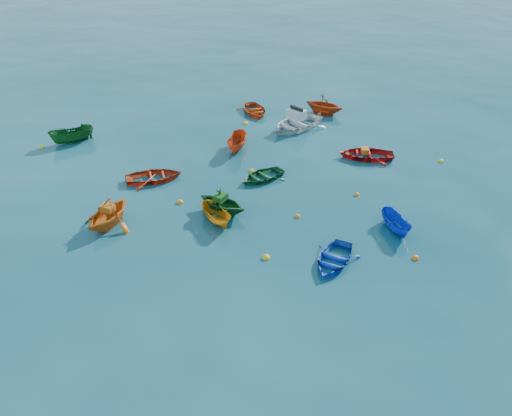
# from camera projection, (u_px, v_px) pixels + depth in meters

# --- Properties ---
(ground) EXTENTS (160.00, 160.00, 0.00)m
(ground) POSITION_uv_depth(u_px,v_px,m) (237.00, 274.00, 22.18)
(ground) COLOR #093B43
(ground) RESTS_ON ground
(dinghy_blue_se) EXTENTS (2.87, 3.42, 0.61)m
(dinghy_blue_se) POSITION_uv_depth(u_px,v_px,m) (333.00, 262.00, 22.87)
(dinghy_blue_se) COLOR #0F3FC2
(dinghy_blue_se) RESTS_ON ground
(dinghy_orange_w) EXTENTS (3.27, 3.59, 1.63)m
(dinghy_orange_w) POSITION_uv_depth(u_px,v_px,m) (110.00, 225.00, 25.55)
(dinghy_orange_w) COLOR orange
(dinghy_orange_w) RESTS_ON ground
(sampan_yellow_mid) EXTENTS (2.35, 2.45, 0.95)m
(sampan_yellow_mid) POSITION_uv_depth(u_px,v_px,m) (217.00, 222.00, 25.75)
(sampan_yellow_mid) COLOR orange
(sampan_yellow_mid) RESTS_ON ground
(dinghy_green_e) EXTENTS (3.51, 3.52, 0.60)m
(dinghy_green_e) POSITION_uv_depth(u_px,v_px,m) (262.00, 179.00, 29.74)
(dinghy_green_e) COLOR #124E20
(dinghy_green_e) RESTS_ON ground
(dinghy_red_nw) EXTENTS (3.97, 3.50, 0.68)m
(dinghy_red_nw) POSITION_uv_depth(u_px,v_px,m) (155.00, 180.00, 29.65)
(dinghy_red_nw) COLOR #B72D0F
(dinghy_red_nw) RESTS_ON ground
(sampan_orange_n) EXTENTS (1.15, 2.90, 1.11)m
(sampan_orange_n) POSITION_uv_depth(u_px,v_px,m) (237.00, 149.00, 33.31)
(sampan_orange_n) COLOR #B83911
(sampan_orange_n) RESTS_ON ground
(dinghy_green_n) EXTENTS (3.44, 3.23, 1.45)m
(dinghy_green_n) POSITION_uv_depth(u_px,v_px,m) (223.00, 212.00, 26.55)
(dinghy_green_n) COLOR #124E1F
(dinghy_green_n) RESTS_ON ground
(dinghy_red_ne) EXTENTS (3.61, 2.69, 0.72)m
(dinghy_red_ne) POSITION_uv_depth(u_px,v_px,m) (366.00, 158.00, 32.24)
(dinghy_red_ne) COLOR #A9100E
(dinghy_red_ne) RESTS_ON ground
(sampan_blue_far) EXTENTS (1.80, 2.55, 0.93)m
(sampan_blue_far) POSITION_uv_depth(u_px,v_px,m) (395.00, 230.00, 25.13)
(sampan_blue_far) COLOR #0D2EAE
(sampan_blue_far) RESTS_ON ground
(dinghy_red_far) EXTENTS (3.58, 3.99, 0.68)m
(dinghy_red_far) POSITION_uv_depth(u_px,v_px,m) (255.00, 113.00, 39.06)
(dinghy_red_far) COLOR #BD3D0F
(dinghy_red_far) RESTS_ON ground
(dinghy_orange_far) EXTENTS (3.84, 3.61, 1.61)m
(dinghy_orange_far) POSITION_uv_depth(u_px,v_px,m) (323.00, 113.00, 38.99)
(dinghy_orange_far) COLOR #B93D11
(dinghy_orange_far) RESTS_ON ground
(sampan_green_far) EXTENTS (3.05, 2.80, 1.17)m
(sampan_green_far) POSITION_uv_depth(u_px,v_px,m) (73.00, 142.00, 34.32)
(sampan_green_far) COLOR #124D1A
(sampan_green_far) RESTS_ON ground
(motorboat_white) EXTENTS (5.28, 5.53, 1.53)m
(motorboat_white) POSITION_uv_depth(u_px,v_px,m) (296.00, 128.00, 36.45)
(motorboat_white) COLOR silver
(motorboat_white) RESTS_ON ground
(tarp_orange_a) EXTENTS (0.73, 0.61, 0.31)m
(tarp_orange_a) POSITION_uv_depth(u_px,v_px,m) (108.00, 208.00, 25.08)
(tarp_orange_a) COLOR #C65F14
(tarp_orange_a) RESTS_ON dinghy_orange_w
(tarp_green_b) EXTENTS (0.77, 0.87, 0.35)m
(tarp_green_b) POSITION_uv_depth(u_px,v_px,m) (220.00, 197.00, 26.12)
(tarp_green_b) COLOR #134E17
(tarp_green_b) RESTS_ON dinghy_green_n
(tarp_orange_b) EXTENTS (0.51, 0.66, 0.30)m
(tarp_orange_b) POSITION_uv_depth(u_px,v_px,m) (365.00, 150.00, 31.98)
(tarp_orange_b) COLOR orange
(tarp_orange_b) RESTS_ON dinghy_red_ne
(buoy_ye_a) EXTENTS (0.38, 0.38, 0.38)m
(buoy_ye_a) POSITION_uv_depth(u_px,v_px,m) (266.00, 258.00, 23.15)
(buoy_ye_a) COLOR yellow
(buoy_ye_a) RESTS_ON ground
(buoy_or_b) EXTENTS (0.33, 0.33, 0.33)m
(buoy_or_b) POSITION_uv_depth(u_px,v_px,m) (415.00, 258.00, 23.12)
(buoy_or_b) COLOR orange
(buoy_or_b) RESTS_ON ground
(buoy_ye_b) EXTENTS (0.35, 0.35, 0.35)m
(buoy_ye_b) POSITION_uv_depth(u_px,v_px,m) (42.00, 148.00, 33.51)
(buoy_ye_b) COLOR yellow
(buoy_ye_b) RESTS_ON ground
(buoy_or_c) EXTENTS (0.37, 0.37, 0.37)m
(buoy_or_c) POSITION_uv_depth(u_px,v_px,m) (180.00, 203.00, 27.41)
(buoy_or_c) COLOR orange
(buoy_or_c) RESTS_ON ground
(buoy_ye_c) EXTENTS (0.34, 0.34, 0.34)m
(buoy_ye_c) POSITION_uv_depth(u_px,v_px,m) (252.00, 171.00, 30.58)
(buoy_ye_c) COLOR yellow
(buoy_ye_c) RESTS_ON ground
(buoy_or_d) EXTENTS (0.30, 0.30, 0.30)m
(buoy_or_d) POSITION_uv_depth(u_px,v_px,m) (297.00, 217.00, 26.17)
(buoy_or_d) COLOR orange
(buoy_or_d) RESTS_ON ground
(buoy_ye_d) EXTENTS (0.37, 0.37, 0.37)m
(buoy_ye_d) POSITION_uv_depth(u_px,v_px,m) (246.00, 124.00, 37.16)
(buoy_ye_d) COLOR yellow
(buoy_ye_d) RESTS_ON ground
(buoy_or_e) EXTENTS (0.31, 0.31, 0.31)m
(buoy_or_e) POSITION_uv_depth(u_px,v_px,m) (357.00, 195.00, 28.12)
(buoy_or_e) COLOR orange
(buoy_or_e) RESTS_ON ground
(buoy_ye_e) EXTENTS (0.34, 0.34, 0.34)m
(buoy_ye_e) POSITION_uv_depth(u_px,v_px,m) (441.00, 162.00, 31.74)
(buoy_ye_e) COLOR yellow
(buoy_ye_e) RESTS_ON ground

